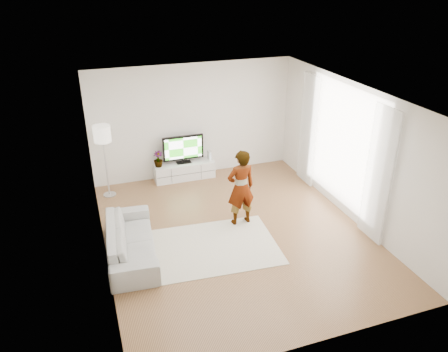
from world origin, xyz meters
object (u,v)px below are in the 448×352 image
object	(u,v)px
television	(183,148)
rug	(213,247)
floor_lamp	(102,137)
sofa	(131,240)
player	(241,188)
media_console	(184,171)

from	to	relation	value
television	rug	distance (m)	3.21
rug	floor_lamp	bearing A→B (deg)	120.22
rug	television	bearing A→B (deg)	85.39
sofa	rug	bearing A→B (deg)	-95.42
player	sofa	world-z (taller)	player
media_console	sofa	bearing A→B (deg)	-121.45
player	floor_lamp	size ratio (longest dim) A/B	0.95
rug	player	xyz separation A→B (m)	(0.81, 0.66, 0.81)
sofa	floor_lamp	size ratio (longest dim) A/B	1.24
sofa	television	bearing A→B (deg)	-26.46
media_console	floor_lamp	size ratio (longest dim) A/B	0.88
rug	floor_lamp	world-z (taller)	floor_lamp
television	player	distance (m)	2.50
television	sofa	xyz separation A→B (m)	(-1.72, -2.83, -0.49)
media_console	television	world-z (taller)	television
rug	sofa	bearing A→B (deg)	169.83
player	floor_lamp	world-z (taller)	floor_lamp
television	player	bearing A→B (deg)	-77.00
media_console	rug	bearing A→B (deg)	-94.65
television	floor_lamp	xyz separation A→B (m)	(-1.87, -0.31, 0.63)
player	television	bearing A→B (deg)	-80.84
player	rug	bearing A→B (deg)	35.12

